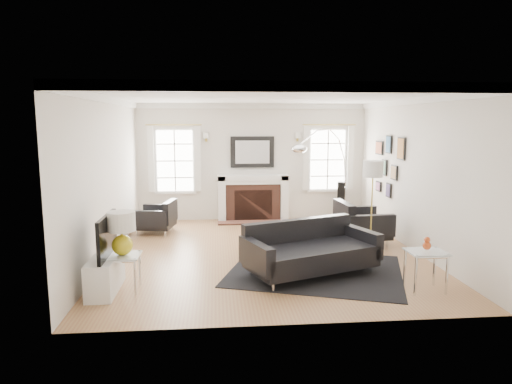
{
  "coord_description": "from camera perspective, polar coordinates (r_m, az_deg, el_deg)",
  "views": [
    {
      "loc": [
        -0.89,
        -8.0,
        2.35
      ],
      "look_at": [
        -0.15,
        0.3,
        1.08
      ],
      "focal_mm": 32.0,
      "sensor_mm": 36.0,
      "label": 1
    }
  ],
  "objects": [
    {
      "name": "armchair_right",
      "position": [
        9.18,
        12.82,
        -3.94
      ],
      "size": [
        0.98,
        1.07,
        0.68
      ],
      "color": "black",
      "rests_on": "floor"
    },
    {
      "name": "fireplace",
      "position": [
        10.98,
        -0.39,
        -0.81
      ],
      "size": [
        1.7,
        0.69,
        1.11
      ],
      "color": "white",
      "rests_on": "floor"
    },
    {
      "name": "back_wall",
      "position": [
        11.08,
        -0.48,
        3.75
      ],
      "size": [
        5.5,
        0.04,
        2.8
      ],
      "primitive_type": "cube",
      "color": "silver",
      "rests_on": "floor"
    },
    {
      "name": "stick_floor_lamp",
      "position": [
        8.07,
        14.41,
        2.2
      ],
      "size": [
        0.35,
        0.35,
        1.71
      ],
      "color": "gold",
      "rests_on": "floor"
    },
    {
      "name": "coffee_table",
      "position": [
        8.02,
        1.92,
        -5.36
      ],
      "size": [
        0.99,
        0.99,
        0.44
      ],
      "color": "silver",
      "rests_on": "floor"
    },
    {
      "name": "armchair_left",
      "position": [
        10.04,
        -12.18,
        -3.19
      ],
      "size": [
        0.9,
        0.98,
        0.58
      ],
      "color": "black",
      "rests_on": "floor"
    },
    {
      "name": "orange_vase",
      "position": [
        6.82,
        20.58,
        -6.11
      ],
      "size": [
        0.12,
        0.12,
        0.18
      ],
      "color": "#CC491A",
      "rests_on": "nesting_table"
    },
    {
      "name": "area_rug",
      "position": [
        7.47,
        7.45,
        -9.7
      ],
      "size": [
        3.22,
        2.94,
        0.01
      ],
      "primitive_type": "cube",
      "rotation": [
        0.0,
        0.0,
        -0.33
      ],
      "color": "black",
      "rests_on": "floor"
    },
    {
      "name": "right_wall",
      "position": [
        8.84,
        19.24,
        2.01
      ],
      "size": [
        0.04,
        6.0,
        2.8
      ],
      "primitive_type": "cube",
      "color": "silver",
      "rests_on": "floor"
    },
    {
      "name": "arc_floor_lamp",
      "position": [
        10.21,
        8.49,
        2.35
      ],
      "size": [
        1.63,
        1.51,
        2.3
      ],
      "color": "silver",
      "rests_on": "floor"
    },
    {
      "name": "crown_molding",
      "position": [
        8.06,
        1.26,
        11.43
      ],
      "size": [
        5.5,
        6.0,
        0.12
      ],
      "primitive_type": "cube",
      "color": "white",
      "rests_on": "back_wall"
    },
    {
      "name": "gallery_wall",
      "position": [
        10.01,
        16.07,
        3.65
      ],
      "size": [
        0.04,
        1.73,
        1.29
      ],
      "color": "black",
      "rests_on": "right_wall"
    },
    {
      "name": "mantel_mirror",
      "position": [
        11.02,
        -0.46,
        5.02
      ],
      "size": [
        1.05,
        0.07,
        0.75
      ],
      "color": "black",
      "rests_on": "back_wall"
    },
    {
      "name": "speaker_tower",
      "position": [
        11.24,
        10.61,
        -1.12
      ],
      "size": [
        0.24,
        0.24,
        0.94
      ],
      "primitive_type": "cube",
      "rotation": [
        0.0,
        0.0,
        -0.35
      ],
      "color": "black",
      "rests_on": "floor"
    },
    {
      "name": "gourd_lamp",
      "position": [
        6.62,
        -16.44,
        -4.61
      ],
      "size": [
        0.39,
        0.39,
        0.62
      ],
      "color": "gold",
      "rests_on": "side_table_left"
    },
    {
      "name": "ceiling",
      "position": [
        8.07,
        1.26,
        11.86
      ],
      "size": [
        5.5,
        6.0,
        0.02
      ],
      "primitive_type": "cube",
      "color": "white",
      "rests_on": "back_wall"
    },
    {
      "name": "window_left",
      "position": [
        11.03,
        -10.1,
        3.9
      ],
      "size": [
        1.24,
        0.15,
        1.62
      ],
      "color": "white",
      "rests_on": "back_wall"
    },
    {
      "name": "front_wall",
      "position": [
        5.17,
        4.88,
        -1.97
      ],
      "size": [
        5.5,
        0.04,
        2.8
      ],
      "primitive_type": "cube",
      "color": "silver",
      "rests_on": "floor"
    },
    {
      "name": "window_right",
      "position": [
        11.32,
        8.94,
        4.05
      ],
      "size": [
        1.24,
        0.15,
        1.62
      ],
      "color": "white",
      "rests_on": "back_wall"
    },
    {
      "name": "floor",
      "position": [
        8.39,
        1.2,
        -7.61
      ],
      "size": [
        6.0,
        6.0,
        0.0
      ],
      "primitive_type": "plane",
      "color": "#9A6340",
      "rests_on": "ground"
    },
    {
      "name": "side_table_left",
      "position": [
        6.74,
        -16.27,
        -8.42
      ],
      "size": [
        0.47,
        0.47,
        0.52
      ],
      "color": "silver",
      "rests_on": "floor"
    },
    {
      "name": "tv_unit",
      "position": [
        6.8,
        -18.3,
        -9.09
      ],
      "size": [
        0.35,
        1.0,
        1.09
      ],
      "color": "white",
      "rests_on": "floor"
    },
    {
      "name": "left_wall",
      "position": [
        8.27,
        -18.07,
        1.64
      ],
      "size": [
        0.04,
        6.0,
        2.8
      ],
      "primitive_type": "cube",
      "color": "silver",
      "rests_on": "floor"
    },
    {
      "name": "nesting_table",
      "position": [
        6.87,
        20.49,
        -7.89
      ],
      "size": [
        0.52,
        0.44,
        0.58
      ],
      "color": "silver",
      "rests_on": "floor"
    },
    {
      "name": "sofa",
      "position": [
        7.22,
        6.63,
        -7.35
      ],
      "size": [
        2.25,
        1.6,
        0.67
      ],
      "color": "black",
      "rests_on": "floor"
    }
  ]
}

